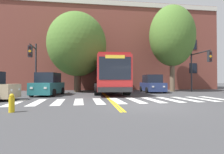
# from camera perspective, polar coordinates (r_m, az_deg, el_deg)

# --- Properties ---
(ground_plane) EXTENTS (120.00, 120.00, 0.00)m
(ground_plane) POSITION_cam_1_polar(r_m,az_deg,el_deg) (9.28, 11.77, -9.00)
(ground_plane) COLOR #424244
(crosswalk) EXTENTS (13.67, 3.85, 0.01)m
(crosswalk) POSITION_cam_1_polar(r_m,az_deg,el_deg) (11.18, 4.70, -7.63)
(crosswalk) COLOR white
(crosswalk) RESTS_ON ground
(lane_line_yellow_inner) EXTENTS (0.12, 36.00, 0.01)m
(lane_line_yellow_inner) POSITION_cam_1_polar(r_m,az_deg,el_deg) (24.92, -4.45, -3.98)
(lane_line_yellow_inner) COLOR gold
(lane_line_yellow_inner) RESTS_ON ground
(lane_line_yellow_outer) EXTENTS (0.12, 36.00, 0.01)m
(lane_line_yellow_outer) POSITION_cam_1_polar(r_m,az_deg,el_deg) (24.93, -4.08, -3.98)
(lane_line_yellow_outer) COLOR gold
(lane_line_yellow_outer) RESTS_ON ground
(city_bus) EXTENTS (3.36, 12.00, 3.37)m
(city_bus) POSITION_cam_1_polar(r_m,az_deg,el_deg) (18.51, -0.96, 0.67)
(city_bus) COLOR #B22323
(city_bus) RESTS_ON ground
(car_teal_near_lane) EXTENTS (2.29, 4.34, 1.92)m
(car_teal_near_lane) POSITION_cam_1_polar(r_m,az_deg,el_deg) (15.87, -20.05, -2.46)
(car_teal_near_lane) COLOR #236B70
(car_teal_near_lane) RESTS_ON ground
(car_navy_far_lane) EXTENTS (2.19, 4.08, 1.86)m
(car_navy_far_lane) POSITION_cam_1_polar(r_m,az_deg,el_deg) (19.04, 12.97, -2.33)
(car_navy_far_lane) COLOR navy
(car_navy_far_lane) RESTS_ON ground
(car_red_behind_bus) EXTENTS (1.95, 3.74, 1.90)m
(car_red_behind_bus) POSITION_cam_1_polar(r_m,az_deg,el_deg) (26.62, -0.90, -1.94)
(car_red_behind_bus) COLOR #AD1E1E
(car_red_behind_bus) RESTS_ON ground
(traffic_light_near_corner) EXTENTS (0.34, 3.32, 4.58)m
(traffic_light_near_corner) POSITION_cam_1_polar(r_m,az_deg,el_deg) (20.43, 26.59, 4.05)
(traffic_light_near_corner) COLOR #28282D
(traffic_light_near_corner) RESTS_ON ground
(traffic_light_far_corner) EXTENTS (0.50, 2.73, 4.95)m
(traffic_light_far_corner) POSITION_cam_1_polar(r_m,az_deg,el_deg) (18.04, -24.26, 5.18)
(traffic_light_far_corner) COLOR #28282D
(traffic_light_far_corner) RESTS_ON ground
(street_tree_curbside_large) EXTENTS (7.57, 7.56, 9.82)m
(street_tree_curbside_large) POSITION_cam_1_polar(r_m,az_deg,el_deg) (21.66, 19.01, 12.50)
(street_tree_curbside_large) COLOR brown
(street_tree_curbside_large) RESTS_ON ground
(street_tree_curbside_small) EXTENTS (8.87, 9.06, 8.70)m
(street_tree_curbside_small) POSITION_cam_1_polar(r_m,az_deg,el_deg) (19.88, -11.17, 10.32)
(street_tree_curbside_small) COLOR #4C3D2D
(street_tree_curbside_small) RESTS_ON ground
(building_facade) EXTENTS (36.79, 6.80, 11.81)m
(building_facade) POSITION_cam_1_polar(r_m,az_deg,el_deg) (26.31, -8.27, 9.10)
(building_facade) COLOR brown
(building_facade) RESTS_ON ground
(fire_hydrant) EXTENTS (0.22, 0.22, 0.75)m
(fire_hydrant) POSITION_cam_1_polar(r_m,az_deg,el_deg) (8.13, -29.94, -7.46)
(fire_hydrant) COLOR gold
(fire_hydrant) RESTS_ON ground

